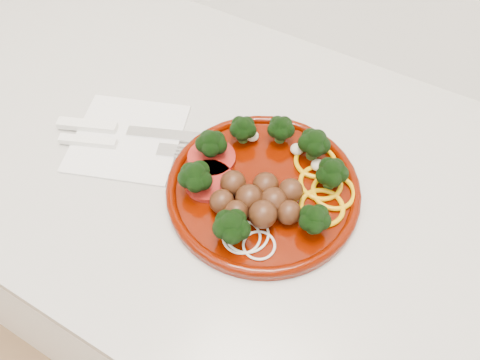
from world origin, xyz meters
The scene contains 5 objects.
counter centered at (0.00, 1.70, 0.45)m, with size 2.40×0.60×0.90m.
plate centered at (0.14, 1.68, 0.92)m, with size 0.26×0.26×0.06m.
napkin centered at (-0.08, 1.66, 0.90)m, with size 0.16×0.16×0.00m, color white.
knife centered at (-0.11, 1.66, 0.91)m, with size 0.22×0.10×0.01m.
fork centered at (-0.10, 1.63, 0.91)m, with size 0.19×0.09×0.01m.
Camera 1 is at (0.30, 1.35, 1.42)m, focal length 35.00 mm.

